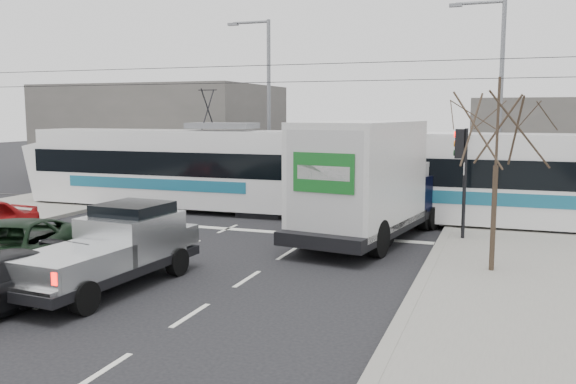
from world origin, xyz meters
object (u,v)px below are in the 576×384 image
(street_lamp_near, at_px, (496,92))
(traffic_signal, at_px, (461,159))
(box_truck, at_px, (368,182))
(silver_pickup, at_px, (116,247))
(navy_pickup, at_px, (391,201))
(green_car, at_px, (8,251))
(tram, at_px, (310,172))
(street_lamp_far, at_px, (265,96))
(bare_tree, at_px, (497,131))

(street_lamp_near, bearing_deg, traffic_signal, -96.41)
(traffic_signal, relative_size, box_truck, 0.44)
(silver_pickup, distance_m, navy_pickup, 10.33)
(green_car, bearing_deg, navy_pickup, 32.94)
(silver_pickup, bearing_deg, street_lamp_near, 65.87)
(street_lamp_near, relative_size, tram, 0.35)
(street_lamp_near, xyz_separation_m, green_car, (-11.40, -16.06, -4.38))
(street_lamp_near, distance_m, navy_pickup, 8.41)
(street_lamp_far, relative_size, navy_pickup, 1.54)
(street_lamp_near, bearing_deg, navy_pickup, -115.98)
(bare_tree, bearing_deg, street_lamp_far, 131.12)
(silver_pickup, bearing_deg, street_lamp_far, 104.17)
(traffic_signal, xyz_separation_m, green_car, (-10.56, -8.55, -2.01))
(silver_pickup, bearing_deg, tram, 86.59)
(street_lamp_near, distance_m, silver_pickup, 18.20)
(green_car, bearing_deg, traffic_signal, 22.91)
(street_lamp_far, xyz_separation_m, tram, (4.56, -6.52, -3.27))
(bare_tree, xyz_separation_m, traffic_signal, (-1.13, 4.00, -1.05))
(street_lamp_far, distance_m, navy_pickup, 12.61)
(bare_tree, bearing_deg, silver_pickup, -154.85)
(street_lamp_far, height_order, navy_pickup, street_lamp_far)
(street_lamp_near, xyz_separation_m, silver_pickup, (-8.43, -15.59, -4.14))
(street_lamp_far, bearing_deg, navy_pickup, -46.38)
(bare_tree, height_order, box_truck, bare_tree)
(bare_tree, bearing_deg, street_lamp_near, 91.42)
(street_lamp_far, xyz_separation_m, box_truck, (7.74, -10.24, -3.15))
(box_truck, bearing_deg, navy_pickup, 80.97)
(traffic_signal, height_order, street_lamp_far, street_lamp_far)
(box_truck, bearing_deg, street_lamp_near, 74.61)
(street_lamp_far, distance_m, green_car, 18.58)
(tram, distance_m, box_truck, 4.89)
(traffic_signal, relative_size, green_car, 0.68)
(tram, distance_m, navy_pickup, 4.33)
(street_lamp_far, relative_size, tram, 0.35)
(box_truck, height_order, green_car, box_truck)
(street_lamp_near, bearing_deg, street_lamp_far, 170.13)
(silver_pickup, xyz_separation_m, navy_pickup, (5.18, 8.93, 0.17))
(tram, bearing_deg, navy_pickup, -30.61)
(navy_pickup, xyz_separation_m, green_car, (-8.15, -9.39, -0.41))
(bare_tree, xyz_separation_m, tram, (-7.22, 6.98, -1.95))
(traffic_signal, distance_m, green_car, 13.73)
(box_truck, distance_m, green_car, 11.00)
(traffic_signal, relative_size, tram, 0.14)
(silver_pickup, relative_size, green_car, 1.05)
(bare_tree, relative_size, tram, 0.20)
(bare_tree, distance_m, navy_pickup, 6.55)
(green_car, bearing_deg, tram, 52.76)
(green_car, bearing_deg, street_lamp_far, 74.22)
(bare_tree, distance_m, tram, 10.23)
(tram, bearing_deg, traffic_signal, -26.56)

